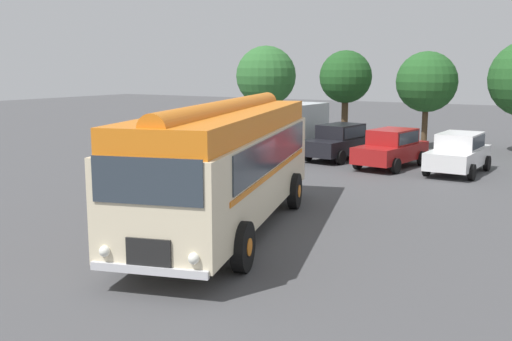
% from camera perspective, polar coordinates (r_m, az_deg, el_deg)
% --- Properties ---
extents(ground_plane, '(120.00, 120.00, 0.00)m').
position_cam_1_polar(ground_plane, '(15.36, -2.43, -6.55)').
color(ground_plane, '#474749').
extents(vintage_bus, '(5.31, 10.36, 3.49)m').
position_cam_1_polar(vintage_bus, '(15.82, -2.83, 0.96)').
color(vintage_bus, beige).
rests_on(vintage_bus, ground).
extents(car_near_left, '(2.35, 4.38, 1.66)m').
position_cam_1_polar(car_near_left, '(28.57, 7.95, 2.75)').
color(car_near_left, black).
rests_on(car_near_left, ground).
extents(car_mid_left, '(2.35, 4.38, 1.66)m').
position_cam_1_polar(car_mid_left, '(26.69, 12.76, 2.10)').
color(car_mid_left, maroon).
rests_on(car_mid_left, ground).
extents(car_mid_right, '(2.07, 4.25, 1.66)m').
position_cam_1_polar(car_mid_right, '(25.95, 18.74, 1.60)').
color(car_mid_right, silver).
rests_on(car_mid_right, ground).
extents(box_van, '(2.51, 5.84, 2.50)m').
position_cam_1_polar(box_van, '(29.63, 2.87, 4.09)').
color(box_van, '#B2B7BC').
rests_on(box_van, ground).
extents(tree_far_left, '(3.57, 3.57, 5.58)m').
position_cam_1_polar(tree_far_left, '(36.09, 0.79, 9.01)').
color(tree_far_left, '#4C3823').
rests_on(tree_far_left, ground).
extents(tree_left_of_centre, '(2.89, 2.89, 5.24)m').
position_cam_1_polar(tree_left_of_centre, '(33.67, 8.42, 8.75)').
color(tree_left_of_centre, '#4C3823').
rests_on(tree_left_of_centre, ground).
extents(tree_centre, '(3.17, 3.17, 5.14)m').
position_cam_1_polar(tree_centre, '(32.81, 16.02, 8.17)').
color(tree_centre, '#4C3823').
rests_on(tree_centre, ground).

